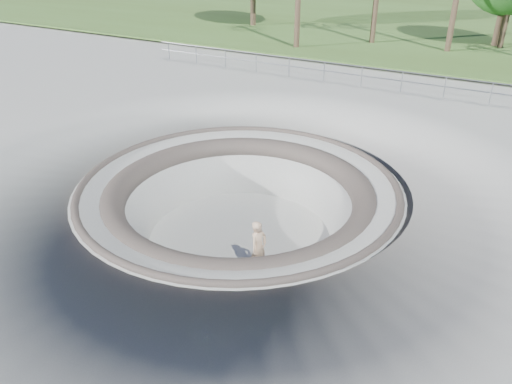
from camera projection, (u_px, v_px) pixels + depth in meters
ground at (239, 185)px, 15.87m from camera, size 180.00×180.00×0.00m
skate_bowl at (240, 233)px, 16.73m from camera, size 14.00×14.00×4.10m
grass_strip at (444, 21)px, 42.03m from camera, size 180.00×36.00×0.12m
distant_hills at (501, 57)px, 61.72m from camera, size 103.20×45.00×28.60m
safety_railing at (362, 76)px, 24.82m from camera, size 25.00×0.06×1.03m
skateboard at (258, 271)px, 14.89m from camera, size 0.91×0.32×0.09m
skater at (258, 247)px, 14.49m from camera, size 0.51×0.68×1.68m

